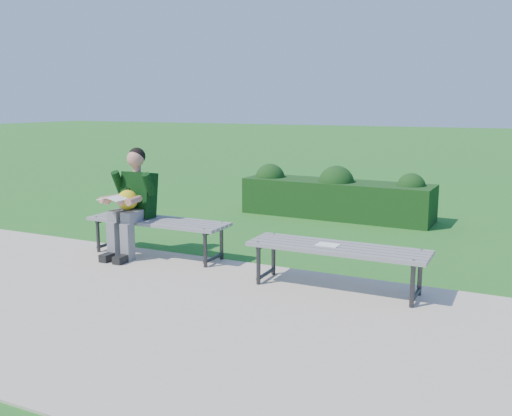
{
  "coord_description": "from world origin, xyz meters",
  "views": [
    {
      "loc": [
        2.79,
        -5.79,
        1.88
      ],
      "look_at": [
        0.06,
        -0.12,
        0.71
      ],
      "focal_mm": 40.0,
      "sensor_mm": 36.0,
      "label": 1
    }
  ],
  "objects_px": {
    "hedge": "(334,195)",
    "seated_boy": "(132,199)",
    "bench_left": "(158,224)",
    "bench_right": "(337,251)",
    "paper_sheet": "(328,245)"
  },
  "relations": [
    {
      "from": "hedge",
      "to": "bench_right",
      "type": "distance_m",
      "value": 3.83
    },
    {
      "from": "hedge",
      "to": "seated_boy",
      "type": "xyz_separation_m",
      "value": [
        -1.46,
        -3.43,
        0.35
      ]
    },
    {
      "from": "bench_right",
      "to": "hedge",
      "type": "bearing_deg",
      "value": 108.43
    },
    {
      "from": "bench_left",
      "to": "bench_right",
      "type": "height_order",
      "value": "same"
    },
    {
      "from": "bench_right",
      "to": "seated_boy",
      "type": "bearing_deg",
      "value": 175.69
    },
    {
      "from": "bench_left",
      "to": "paper_sheet",
      "type": "xyz_separation_m",
      "value": [
        2.27,
        -0.3,
        0.06
      ]
    },
    {
      "from": "hedge",
      "to": "paper_sheet",
      "type": "distance_m",
      "value": 3.8
    },
    {
      "from": "bench_left",
      "to": "seated_boy",
      "type": "relative_size",
      "value": 1.37
    },
    {
      "from": "hedge",
      "to": "paper_sheet",
      "type": "height_order",
      "value": "hedge"
    },
    {
      "from": "hedge",
      "to": "bench_left",
      "type": "height_order",
      "value": "hedge"
    },
    {
      "from": "hedge",
      "to": "paper_sheet",
      "type": "relative_size",
      "value": 14.06
    },
    {
      "from": "bench_right",
      "to": "seated_boy",
      "type": "xyz_separation_m",
      "value": [
        -2.67,
        0.2,
        0.3
      ]
    },
    {
      "from": "hedge",
      "to": "seated_boy",
      "type": "relative_size",
      "value": 2.4
    },
    {
      "from": "paper_sheet",
      "to": "bench_right",
      "type": "bearing_deg",
      "value": -0.0
    },
    {
      "from": "bench_right",
      "to": "paper_sheet",
      "type": "xyz_separation_m",
      "value": [
        -0.1,
        0.0,
        0.06
      ]
    }
  ]
}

